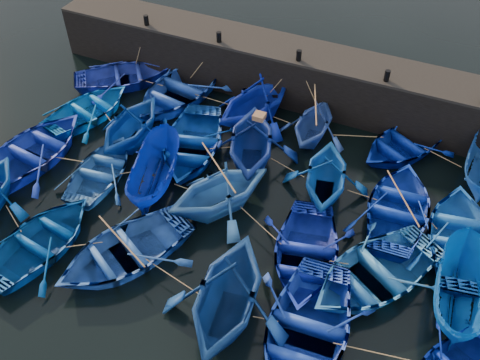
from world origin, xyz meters
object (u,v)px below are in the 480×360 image
at_px(boat_0, 123,76).
at_px(wooden_crate, 259,116).
at_px(boat_8, 191,143).
at_px(boat_13, 34,150).

distance_m(boat_0, wooden_crate, 9.29).
relative_size(boat_0, wooden_crate, 10.70).
relative_size(boat_8, boat_13, 0.97).
xyz_separation_m(boat_0, boat_8, (5.68, -3.31, 0.05)).
xyz_separation_m(boat_13, wooden_crate, (8.84, 3.74, 2.00)).
bearing_deg(boat_0, wooden_crate, -145.79).
relative_size(boat_8, wooden_crate, 11.68).
bearing_deg(boat_8, boat_0, 134.88).
bearing_deg(boat_13, boat_8, -144.64).
bearing_deg(boat_0, boat_8, -158.06).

